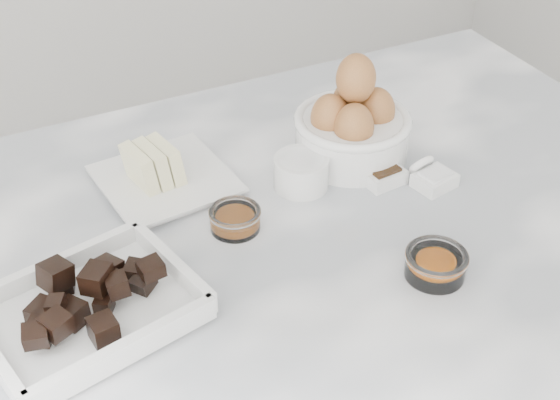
# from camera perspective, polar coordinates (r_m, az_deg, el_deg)

# --- Properties ---
(marble_slab) EXTENTS (1.20, 0.80, 0.04)m
(marble_slab) POSITION_cam_1_polar(r_m,az_deg,el_deg) (0.96, -0.27, -4.14)
(marble_slab) COLOR white
(marble_slab) RESTS_ON cabinet
(chocolate_dish) EXTENTS (0.26, 0.22, 0.06)m
(chocolate_dish) POSITION_cam_1_polar(r_m,az_deg,el_deg) (0.86, -13.89, -7.47)
(chocolate_dish) COLOR white
(chocolate_dish) RESTS_ON marble_slab
(butter_plate) EXTENTS (0.18, 0.18, 0.07)m
(butter_plate) POSITION_cam_1_polar(r_m,az_deg,el_deg) (1.04, -8.58, 1.98)
(butter_plate) COLOR white
(butter_plate) RESTS_ON marble_slab
(sugar_ramekin) EXTENTS (0.07, 0.07, 0.04)m
(sugar_ramekin) POSITION_cam_1_polar(r_m,az_deg,el_deg) (1.03, 1.57, 2.14)
(sugar_ramekin) COLOR white
(sugar_ramekin) RESTS_ON marble_slab
(egg_bowl) EXTENTS (0.16, 0.16, 0.16)m
(egg_bowl) POSITION_cam_1_polar(r_m,az_deg,el_deg) (1.08, 5.32, 5.48)
(egg_bowl) COLOR white
(egg_bowl) RESTS_ON marble_slab
(honey_bowl) EXTENTS (0.07, 0.07, 0.03)m
(honey_bowl) POSITION_cam_1_polar(r_m,az_deg,el_deg) (0.97, -3.31, -1.38)
(honey_bowl) COLOR white
(honey_bowl) RESTS_ON marble_slab
(zest_bowl) EXTENTS (0.07, 0.07, 0.03)m
(zest_bowl) POSITION_cam_1_polar(r_m,az_deg,el_deg) (0.91, 11.33, -4.56)
(zest_bowl) COLOR white
(zest_bowl) RESTS_ON marble_slab
(vanilla_spoon) EXTENTS (0.06, 0.07, 0.04)m
(vanilla_spoon) POSITION_cam_1_polar(r_m,az_deg,el_deg) (1.06, 7.31, 2.11)
(vanilla_spoon) COLOR white
(vanilla_spoon) RESTS_ON marble_slab
(salt_spoon) EXTENTS (0.06, 0.07, 0.04)m
(salt_spoon) POSITION_cam_1_polar(r_m,az_deg,el_deg) (1.06, 11.00, 1.74)
(salt_spoon) COLOR white
(salt_spoon) RESTS_ON marble_slab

